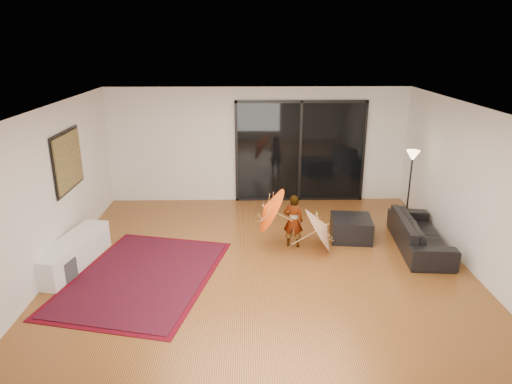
{
  "coord_description": "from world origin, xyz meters",
  "views": [
    {
      "loc": [
        -0.27,
        -6.98,
        3.73
      ],
      "look_at": [
        -0.1,
        0.81,
        1.1
      ],
      "focal_mm": 32.0,
      "sensor_mm": 36.0,
      "label": 1
    }
  ],
  "objects_px": {
    "media_console": "(73,253)",
    "child": "(293,221)",
    "sofa": "(420,233)",
    "ottoman": "(351,228)"
  },
  "relations": [
    {
      "from": "media_console",
      "to": "child",
      "type": "height_order",
      "value": "child"
    },
    {
      "from": "child",
      "to": "media_console",
      "type": "bearing_deg",
      "value": 22.38
    },
    {
      "from": "sofa",
      "to": "child",
      "type": "relative_size",
      "value": 1.98
    },
    {
      "from": "media_console",
      "to": "sofa",
      "type": "height_order",
      "value": "sofa"
    },
    {
      "from": "media_console",
      "to": "sofa",
      "type": "xyz_separation_m",
      "value": [
        6.2,
        0.58,
        0.05
      ]
    },
    {
      "from": "ottoman",
      "to": "media_console",
      "type": "bearing_deg",
      "value": -168.36
    },
    {
      "from": "media_console",
      "to": "ottoman",
      "type": "height_order",
      "value": "media_console"
    },
    {
      "from": "sofa",
      "to": "ottoman",
      "type": "bearing_deg",
      "value": 74.4
    },
    {
      "from": "media_console",
      "to": "sofa",
      "type": "bearing_deg",
      "value": 16.64
    },
    {
      "from": "media_console",
      "to": "child",
      "type": "relative_size",
      "value": 1.76
    }
  ]
}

